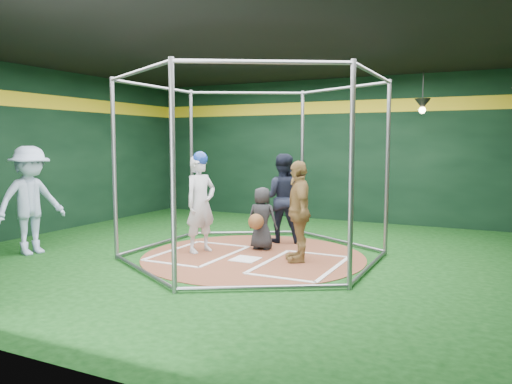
% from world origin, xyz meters
% --- Properties ---
extents(room_shell, '(10.10, 9.10, 3.53)m').
position_xyz_m(room_shell, '(0.00, 0.01, 1.75)').
color(room_shell, '#0C350D').
rests_on(room_shell, ground).
extents(clay_disc, '(3.80, 3.80, 0.01)m').
position_xyz_m(clay_disc, '(0.00, 0.00, 0.01)').
color(clay_disc, brown).
rests_on(clay_disc, ground).
extents(home_plate, '(0.43, 0.43, 0.01)m').
position_xyz_m(home_plate, '(0.00, -0.30, 0.02)').
color(home_plate, white).
rests_on(home_plate, clay_disc).
extents(batter_box_left, '(1.17, 1.77, 0.01)m').
position_xyz_m(batter_box_left, '(-0.95, -0.25, 0.02)').
color(batter_box_left, white).
rests_on(batter_box_left, clay_disc).
extents(batter_box_right, '(1.17, 1.77, 0.01)m').
position_xyz_m(batter_box_right, '(0.95, -0.25, 0.02)').
color(batter_box_right, white).
rests_on(batter_box_right, clay_disc).
extents(batting_cage, '(4.05, 4.67, 3.00)m').
position_xyz_m(batting_cage, '(-0.00, -0.00, 1.50)').
color(batting_cage, gray).
rests_on(batting_cage, ground).
extents(pendant_lamp_near, '(0.34, 0.34, 0.90)m').
position_xyz_m(pendant_lamp_near, '(2.20, 3.60, 2.74)').
color(pendant_lamp_near, black).
rests_on(pendant_lamp_near, room_shell).
extents(batter_figure, '(0.58, 0.72, 1.78)m').
position_xyz_m(batter_figure, '(-0.98, -0.12, 0.90)').
color(batter_figure, '#BCBCC3').
rests_on(batter_figure, clay_disc).
extents(visitor_leopard, '(0.82, 1.03, 1.64)m').
position_xyz_m(visitor_leopard, '(0.81, 0.01, 0.83)').
color(visitor_leopard, tan).
rests_on(visitor_leopard, clay_disc).
extents(catcher_figure, '(0.57, 0.59, 1.13)m').
position_xyz_m(catcher_figure, '(-0.10, 0.54, 0.57)').
color(catcher_figure, black).
rests_on(catcher_figure, clay_disc).
extents(umpire, '(1.00, 0.88, 1.72)m').
position_xyz_m(umpire, '(-0.05, 1.34, 0.87)').
color(umpire, black).
rests_on(umpire, clay_disc).
extents(bystander_blue, '(0.92, 1.33, 1.88)m').
position_xyz_m(bystander_blue, '(-3.57, -1.50, 0.94)').
color(bystander_blue, '#A6BBDC').
rests_on(bystander_blue, ground).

